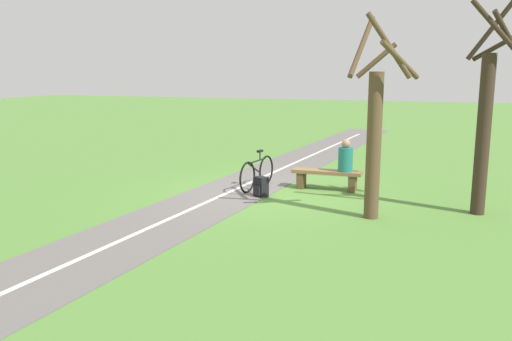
{
  "coord_description": "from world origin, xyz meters",
  "views": [
    {
      "loc": [
        -3.64,
        11.15,
        2.71
      ],
      "look_at": [
        -0.39,
        2.07,
        0.89
      ],
      "focal_mm": 36.7,
      "sensor_mm": 36.0,
      "label": 1
    }
  ],
  "objects": [
    {
      "name": "ground_plane",
      "position": [
        0.0,
        0.0,
        0.0
      ],
      "size": [
        80.0,
        80.0,
        0.0
      ],
      "primitive_type": "plane",
      "color": "#548438"
    },
    {
      "name": "paved_path",
      "position": [
        1.15,
        4.0,
        0.01
      ],
      "size": [
        4.89,
        36.03,
        0.02
      ],
      "primitive_type": "cube",
      "rotation": [
        0.0,
        0.0,
        -0.08
      ],
      "color": "#66605E",
      "rests_on": "ground_plane"
    },
    {
      "name": "path_centre_line",
      "position": [
        1.15,
        4.0,
        0.02
      ],
      "size": [
        2.78,
        31.9,
        0.0
      ],
      "primitive_type": "cube",
      "rotation": [
        0.0,
        0.0,
        -0.08
      ],
      "color": "silver",
      "rests_on": "paved_path"
    },
    {
      "name": "bench",
      "position": [
        -1.16,
        -0.65,
        0.31
      ],
      "size": [
        1.62,
        0.41,
        0.46
      ],
      "rotation": [
        0.0,
        0.0,
        0.01
      ],
      "color": "brown",
      "rests_on": "ground_plane"
    },
    {
      "name": "person_seated",
      "position": [
        -1.59,
        -0.65,
        0.78
      ],
      "size": [
        0.34,
        0.34,
        0.75
      ],
      "rotation": [
        0.0,
        0.0,
        0.01
      ],
      "color": "#1E6B66",
      "rests_on": "bench"
    },
    {
      "name": "bicycle",
      "position": [
        0.39,
        -0.17,
        0.38
      ],
      "size": [
        0.26,
        1.69,
        0.9
      ],
      "rotation": [
        0.0,
        0.0,
        1.44
      ],
      "color": "black",
      "rests_on": "ground_plane"
    },
    {
      "name": "backpack",
      "position": [
        0.05,
        0.55,
        0.22
      ],
      "size": [
        0.35,
        0.34,
        0.45
      ],
      "rotation": [
        0.0,
        0.0,
        5.78
      ],
      "color": "black",
      "rests_on": "ground_plane"
    },
    {
      "name": "tree_mid_field",
      "position": [
        -4.39,
        0.44,
        1.85
      ],
      "size": [
        1.15,
        1.3,
        4.29
      ],
      "color": "#38281E",
      "rests_on": "ground_plane"
    },
    {
      "name": "tree_near_bench",
      "position": [
        -2.48,
        1.45,
        1.65
      ],
      "size": [
        1.25,
        1.24,
        3.73
      ],
      "color": "brown",
      "rests_on": "ground_plane"
    }
  ]
}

